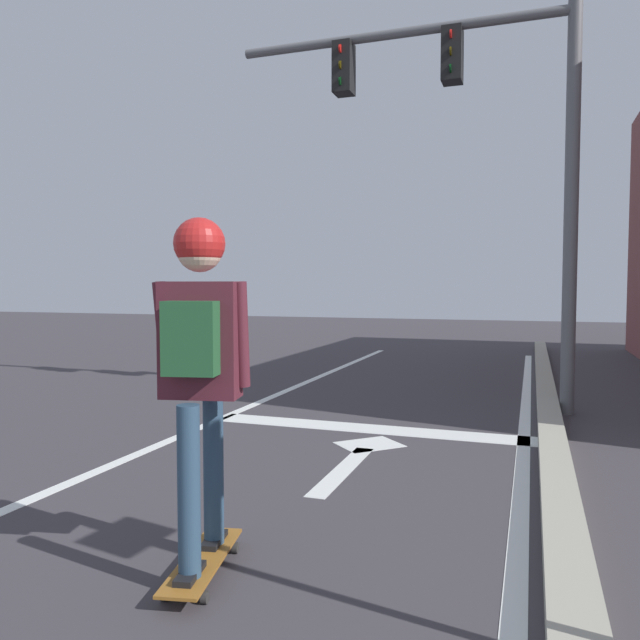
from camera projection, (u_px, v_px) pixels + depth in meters
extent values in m
cube|color=white|center=(81.00, 478.00, 4.75)|extent=(0.12, 20.00, 0.01)
cube|color=white|center=(519.00, 533.00, 3.69)|extent=(0.12, 20.00, 0.01)
cube|color=white|center=(368.00, 428.00, 6.40)|extent=(3.39, 0.40, 0.01)
cube|color=white|center=(343.00, 470.00, 4.96)|extent=(0.16, 1.40, 0.01)
cube|color=white|center=(369.00, 444.00, 5.76)|extent=(0.71, 0.71, 0.01)
cube|color=#A4A08E|center=(563.00, 527.00, 3.60)|extent=(0.24, 24.00, 0.14)
cube|color=#945E22|center=(203.00, 560.00, 3.15)|extent=(0.37, 0.83, 0.02)
cube|color=#B2B2B7|center=(218.00, 541.00, 3.43)|extent=(0.17, 0.08, 0.01)
cylinder|color=#2F2D2C|center=(202.00, 546.00, 3.44)|extent=(0.04, 0.06, 0.06)
cylinder|color=#2F2D2C|center=(235.00, 548.00, 3.42)|extent=(0.04, 0.06, 0.06)
cube|color=#B2B2B7|center=(185.00, 588.00, 2.88)|extent=(0.17, 0.08, 0.01)
cylinder|color=#2F2D2C|center=(165.00, 595.00, 2.90)|extent=(0.04, 0.06, 0.06)
cylinder|color=#2F2D2C|center=(205.00, 597.00, 2.87)|extent=(0.04, 0.06, 0.06)
cylinder|color=#2C465F|center=(213.00, 467.00, 3.33)|extent=(0.11, 0.11, 0.84)
cube|color=black|center=(214.00, 540.00, 3.35)|extent=(0.14, 0.25, 0.03)
cylinder|color=#2C465F|center=(189.00, 491.00, 2.93)|extent=(0.11, 0.11, 0.84)
cube|color=black|center=(190.00, 573.00, 2.96)|extent=(0.14, 0.25, 0.03)
cube|color=#55202B|center=(200.00, 340.00, 3.09)|extent=(0.42, 0.26, 0.59)
cylinder|color=#55202B|center=(164.00, 334.00, 3.14)|extent=(0.07, 0.14, 0.54)
cylinder|color=#55202B|center=(242.00, 334.00, 3.09)|extent=(0.07, 0.11, 0.54)
sphere|color=beige|center=(199.00, 249.00, 3.07)|extent=(0.23, 0.23, 0.23)
sphere|color=red|center=(199.00, 243.00, 3.06)|extent=(0.26, 0.26, 0.26)
cube|color=#235830|center=(191.00, 338.00, 2.95)|extent=(0.28, 0.19, 0.36)
cylinder|color=slate|center=(571.00, 195.00, 7.01)|extent=(0.16, 0.16, 5.08)
cylinder|color=slate|center=(397.00, 34.00, 7.57)|extent=(4.11, 0.12, 0.12)
cube|color=black|center=(452.00, 56.00, 7.37)|extent=(0.24, 0.28, 0.64)
cylinder|color=red|center=(451.00, 34.00, 7.21)|extent=(0.02, 0.10, 0.10)
cylinder|color=#3C3106|center=(451.00, 51.00, 7.23)|extent=(0.02, 0.10, 0.10)
cylinder|color=black|center=(451.00, 68.00, 7.24)|extent=(0.02, 0.10, 0.10)
cube|color=black|center=(344.00, 69.00, 7.82)|extent=(0.24, 0.28, 0.64)
cylinder|color=red|center=(340.00, 49.00, 7.66)|extent=(0.02, 0.10, 0.10)
cylinder|color=#3C3106|center=(340.00, 65.00, 7.68)|extent=(0.02, 0.10, 0.10)
cylinder|color=black|center=(340.00, 81.00, 7.69)|extent=(0.02, 0.10, 0.10)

